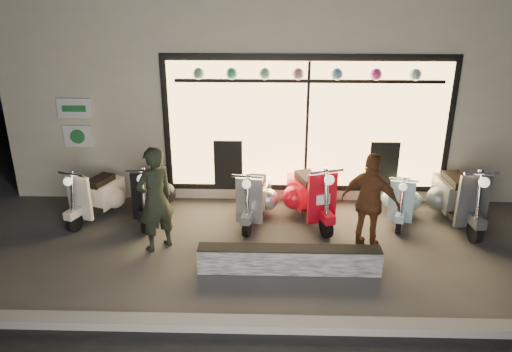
{
  "coord_description": "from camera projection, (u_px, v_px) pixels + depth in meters",
  "views": [
    {
      "loc": [
        0.11,
        -7.16,
        4.11
      ],
      "look_at": [
        -0.12,
        0.6,
        1.05
      ],
      "focal_mm": 35.0,
      "sensor_mm": 36.0,
      "label": 1
    }
  ],
  "objects": [
    {
      "name": "scooter_red",
      "position": [
        309.0,
        194.0,
        9.14
      ],
      "size": [
        0.83,
        1.6,
        1.14
      ],
      "rotation": [
        0.0,
        0.0,
        0.31
      ],
      "color": "black",
      "rests_on": "ground"
    },
    {
      "name": "shop_building",
      "position": [
        267.0,
        69.0,
        12.03
      ],
      "size": [
        10.2,
        6.23,
        4.2
      ],
      "color": "beige",
      "rests_on": "ground"
    },
    {
      "name": "ground",
      "position": [
        262.0,
        249.0,
        8.17
      ],
      "size": [
        40.0,
        40.0,
        0.0
      ],
      "primitive_type": "plane",
      "color": "#383533",
      "rests_on": "ground"
    },
    {
      "name": "scooter_grey",
      "position": [
        456.0,
        196.0,
        9.01
      ],
      "size": [
        0.59,
        1.65,
        1.18
      ],
      "rotation": [
        0.0,
        0.0,
        0.07
      ],
      "color": "black",
      "rests_on": "ground"
    },
    {
      "name": "scooter_cream",
      "position": [
        100.0,
        194.0,
        9.25
      ],
      "size": [
        0.77,
        1.41,
        1.02
      ],
      "rotation": [
        0.0,
        0.0,
        -0.35
      ],
      "color": "black",
      "rests_on": "ground"
    },
    {
      "name": "scooter_silver",
      "position": [
        255.0,
        196.0,
        9.13
      ],
      "size": [
        0.61,
        1.47,
        1.04
      ],
      "rotation": [
        0.0,
        0.0,
        -0.16
      ],
      "color": "black",
      "rests_on": "ground"
    },
    {
      "name": "graffiti_barrier",
      "position": [
        289.0,
        260.0,
        7.48
      ],
      "size": [
        2.74,
        0.28,
        0.4
      ],
      "primitive_type": "cube",
      "color": "black",
      "rests_on": "ground"
    },
    {
      "name": "man",
      "position": [
        155.0,
        199.0,
        7.9
      ],
      "size": [
        0.75,
        0.74,
        1.74
      ],
      "primitive_type": "imported",
      "rotation": [
        0.0,
        0.0,
        3.88
      ],
      "color": "black",
      "rests_on": "ground"
    },
    {
      "name": "woman",
      "position": [
        370.0,
        202.0,
        7.92
      ],
      "size": [
        1.03,
        0.8,
        1.63
      ],
      "primitive_type": "imported",
      "rotation": [
        0.0,
        0.0,
        2.66
      ],
      "color": "brown",
      "rests_on": "ground"
    },
    {
      "name": "kerb",
      "position": [
        259.0,
        324.0,
        6.29
      ],
      "size": [
        40.0,
        0.25,
        0.12
      ],
      "primitive_type": "cube",
      "color": "slate",
      "rests_on": "ground"
    },
    {
      "name": "scooter_blue",
      "position": [
        402.0,
        198.0,
        9.16
      ],
      "size": [
        0.66,
        1.33,
        0.95
      ],
      "rotation": [
        0.0,
        0.0,
        -0.28
      ],
      "color": "black",
      "rests_on": "ground"
    },
    {
      "name": "scooter_black",
      "position": [
        152.0,
        191.0,
        9.29
      ],
      "size": [
        0.55,
        1.52,
        1.09
      ],
      "rotation": [
        0.0,
        0.0,
        0.07
      ],
      "color": "black",
      "rests_on": "ground"
    }
  ]
}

